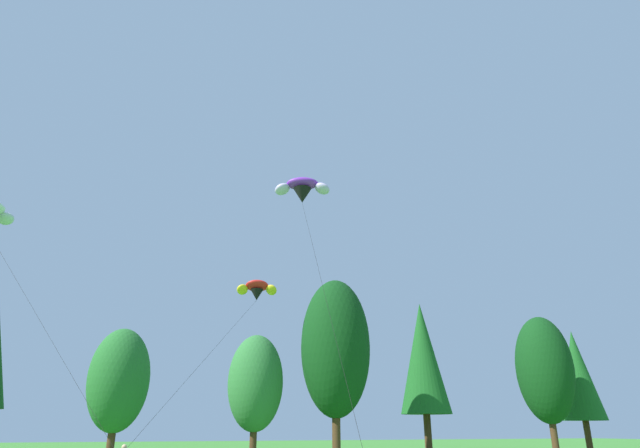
% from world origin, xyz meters
% --- Properties ---
extents(treeline_tree_e, '(4.31, 4.31, 9.29)m').
position_xyz_m(treeline_tree_e, '(-4.81, 43.13, 5.62)').
color(treeline_tree_e, '#472D19').
rests_on(treeline_tree_e, ground_plane).
extents(treeline_tree_f, '(4.36, 4.36, 9.49)m').
position_xyz_m(treeline_tree_f, '(5.45, 43.63, 5.74)').
color(treeline_tree_f, '#472D19').
rests_on(treeline_tree_f, ground_plane).
extents(treeline_tree_g, '(5.61, 5.61, 14.12)m').
position_xyz_m(treeline_tree_g, '(11.47, 41.47, 8.55)').
color(treeline_tree_g, '#472D19').
rests_on(treeline_tree_g, ground_plane).
extents(treeline_tree_h, '(4.62, 4.62, 13.73)m').
position_xyz_m(treeline_tree_h, '(21.89, 45.12, 8.60)').
color(treeline_tree_h, '#472D19').
rests_on(treeline_tree_h, ground_plane).
extents(treeline_tree_i, '(5.17, 5.17, 12.46)m').
position_xyz_m(treeline_tree_i, '(32.64, 41.30, 7.55)').
color(treeline_tree_i, '#472D19').
rests_on(treeline_tree_i, ground_plane).
extents(treeline_tree_j, '(4.22, 4.22, 11.89)m').
position_xyz_m(treeline_tree_j, '(39.09, 43.70, 7.45)').
color(treeline_tree_j, '#472D19').
rests_on(treeline_tree_j, ground_plane).
extents(parafoil_kite_mid_purple, '(5.01, 16.31, 16.73)m').
position_xyz_m(parafoil_kite_mid_purple, '(5.09, 31.71, 17.45)').
color(parafoil_kite_mid_purple, purple).
extents(parafoil_kite_far_red_yellow, '(11.36, 17.07, 12.69)m').
position_xyz_m(parafoil_kite_far_red_yellow, '(4.94, 42.44, 12.98)').
color(parafoil_kite_far_red_yellow, red).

